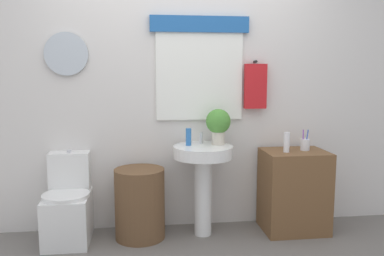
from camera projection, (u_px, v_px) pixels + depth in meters
back_wall at (179, 84)px, 3.61m from camera, size 4.40×0.18×2.60m
toilet at (69, 207)px, 3.37m from camera, size 0.38×0.51×0.75m
laundry_hamper at (140, 204)px, 3.41m from camera, size 0.42×0.42×0.60m
pedestal_sink at (203, 168)px, 3.44m from camera, size 0.51×0.51×0.79m
faucet at (201, 138)px, 3.52m from camera, size 0.03×0.03×0.10m
wooden_cabinet at (294, 191)px, 3.57m from camera, size 0.55×0.44×0.72m
soap_bottle at (189, 137)px, 3.44m from camera, size 0.05×0.05×0.15m
potted_plant at (218, 123)px, 3.46m from camera, size 0.22×0.22×0.31m
lotion_bottle at (287, 142)px, 3.46m from camera, size 0.05×0.05×0.17m
toothbrush_cup at (305, 144)px, 3.55m from camera, size 0.08×0.08×0.19m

